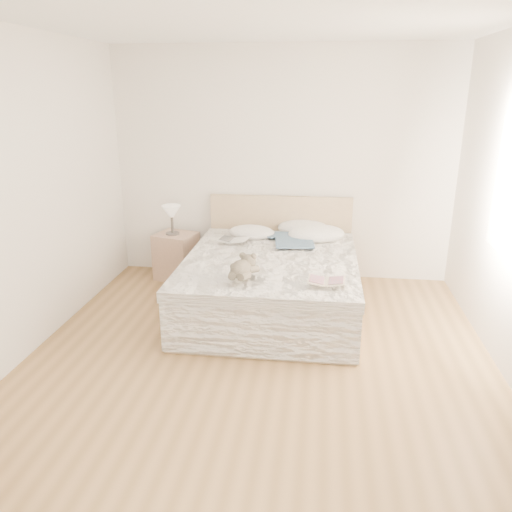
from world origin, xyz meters
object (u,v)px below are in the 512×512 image
at_px(childrens_book, 326,282).
at_px(photo_book, 234,240).
at_px(nightstand, 177,256).
at_px(teddy_bear, 241,276).
at_px(bed, 272,281).
at_px(table_lamp, 172,214).

bearing_deg(childrens_book, photo_book, 135.15).
distance_m(nightstand, photo_book, 0.94).
relative_size(nightstand, teddy_bear, 1.67).
distance_m(bed, teddy_bear, 0.88).
height_order(nightstand, teddy_bear, teddy_bear).
relative_size(nightstand, photo_book, 1.73).
bearing_deg(photo_book, bed, -26.39).
height_order(table_lamp, photo_book, table_lamp).
height_order(bed, photo_book, bed).
xyz_separation_m(table_lamp, teddy_bear, (1.07, -1.51, -0.16)).
bearing_deg(childrens_book, nightstand, 142.80).
distance_m(photo_book, childrens_book, 1.50).
distance_m(bed, table_lamp, 1.54).
relative_size(table_lamp, teddy_bear, 1.04).
bearing_deg(teddy_bear, bed, 83.77).
xyz_separation_m(bed, table_lamp, (-1.27, 0.72, 0.50)).
xyz_separation_m(photo_book, childrens_book, (1.01, -1.12, 0.00)).
relative_size(childrens_book, teddy_bear, 0.99).
bearing_deg(nightstand, photo_book, -27.04).
xyz_separation_m(table_lamp, photo_book, (0.81, -0.38, -0.18)).
bearing_deg(bed, teddy_bear, -103.86).
height_order(nightstand, photo_book, photo_book).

